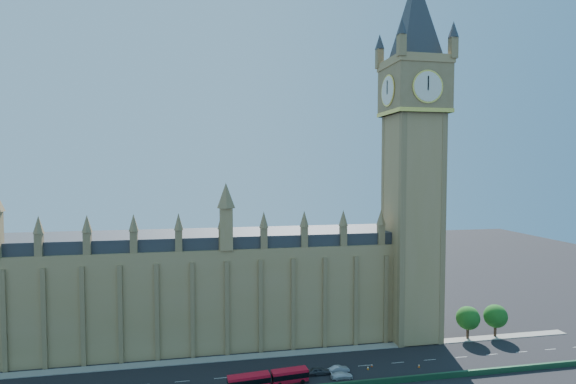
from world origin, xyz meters
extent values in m
plane|color=black|center=(0.00, 0.00, 0.00)|extent=(400.00, 400.00, 0.00)
cube|color=#9C7E4B|center=(-25.00, 22.00, 12.50)|extent=(120.00, 20.00, 25.00)
cube|color=#2D3035|center=(-25.00, 22.00, 26.50)|extent=(120.00, 18.00, 3.00)
cube|color=#9C7E4B|center=(38.00, 14.00, 29.00)|extent=(12.00, 12.00, 58.00)
cube|color=olive|center=(38.00, 14.00, 64.00)|extent=(14.00, 14.00, 12.00)
cylinder|color=silver|center=(38.00, 6.85, 64.00)|extent=(7.20, 0.30, 7.20)
cube|color=#9C7E4B|center=(38.00, 14.00, 71.00)|extent=(14.50, 14.50, 2.00)
cube|color=gray|center=(0.00, 9.50, 0.08)|extent=(160.00, 3.00, 0.16)
cylinder|color=#382619|center=(52.00, 10.00, 2.00)|extent=(0.70, 0.70, 4.00)
sphere|color=#124313|center=(52.00, 10.00, 5.50)|extent=(6.00, 6.00, 6.00)
sphere|color=#124313|center=(52.80, 10.30, 6.10)|extent=(4.38, 4.38, 4.38)
cylinder|color=#382619|center=(60.00, 10.00, 2.00)|extent=(0.70, 0.70, 4.00)
sphere|color=#124313|center=(60.00, 10.00, 5.50)|extent=(6.00, 6.00, 6.00)
sphere|color=#124313|center=(60.80, 10.30, 6.10)|extent=(4.38, 4.38, 4.38)
cube|color=red|center=(-6.69, -5.74, 1.41)|extent=(8.68, 3.16, 2.83)
cube|color=red|center=(1.86, -4.92, 1.41)|extent=(7.74, 3.07, 2.83)
cube|color=black|center=(-6.69, -5.74, 1.75)|extent=(8.73, 3.22, 1.08)
cube|color=black|center=(1.86, -4.92, 1.75)|extent=(7.79, 3.13, 1.08)
cylinder|color=black|center=(-2.65, -5.35, 1.27)|extent=(0.98, 2.33, 2.26)
cylinder|color=black|center=(-4.10, -4.31, 0.47)|extent=(0.97, 0.37, 0.94)
cylinder|color=black|center=(-0.66, -3.98, 0.47)|extent=(0.97, 0.37, 0.94)
cylinder|color=black|center=(4.37, -5.86, 0.47)|extent=(0.97, 0.37, 0.94)
cylinder|color=black|center=(4.15, -3.51, 0.47)|extent=(0.97, 0.37, 0.94)
imported|color=#393C40|center=(8.72, -2.38, 0.80)|extent=(4.73, 1.98, 1.60)
imported|color=#A3A4AA|center=(13.38, -2.23, 0.72)|extent=(4.55, 2.11, 1.44)
imported|color=silver|center=(13.05, -5.02, 0.68)|extent=(4.70, 1.96, 1.36)
cube|color=black|center=(14.00, -2.23, 0.02)|extent=(0.42, 0.42, 0.04)
cone|color=#E35C0B|center=(14.00, -2.23, 0.35)|extent=(0.46, 0.46, 0.70)
cylinder|color=white|center=(14.00, -2.23, 0.45)|extent=(0.34, 0.34, 0.12)
cube|color=black|center=(21.38, -0.94, 0.02)|extent=(0.39, 0.39, 0.04)
cone|color=#DB440B|center=(21.38, -0.94, 0.32)|extent=(0.42, 0.42, 0.65)
cylinder|color=white|center=(21.38, -0.94, 0.42)|extent=(0.31, 0.31, 0.11)
cube|color=black|center=(31.59, -3.24, 0.02)|extent=(0.58, 0.58, 0.04)
cone|color=orange|center=(31.59, -3.24, 0.38)|extent=(0.64, 0.64, 0.77)
cylinder|color=white|center=(31.59, -3.24, 0.49)|extent=(0.37, 0.37, 0.13)
cube|color=black|center=(20.00, -2.10, 0.02)|extent=(0.55, 0.55, 0.04)
cone|color=orange|center=(20.00, -2.10, 0.36)|extent=(0.60, 0.60, 0.72)
cylinder|color=white|center=(20.00, -2.10, 0.46)|extent=(0.35, 0.35, 0.12)
camera|label=1|loc=(-15.52, -93.73, 44.29)|focal=28.00mm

